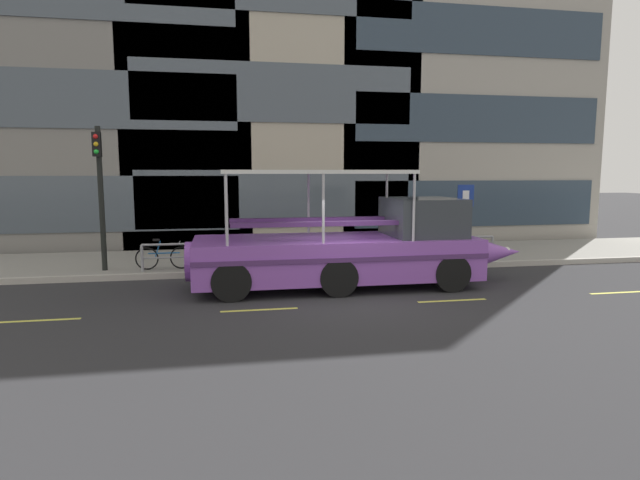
% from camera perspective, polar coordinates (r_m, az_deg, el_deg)
% --- Properties ---
extents(ground_plane, '(120.00, 120.00, 0.00)m').
position_cam_1_polar(ground_plane, '(13.67, 3.18, -6.06)').
color(ground_plane, '#2B2B2D').
extents(sidewalk, '(32.00, 4.80, 0.18)m').
position_cam_1_polar(sidewalk, '(19.03, -0.84, -1.94)').
color(sidewalk, gray).
rests_on(sidewalk, ground_plane).
extents(curb_edge, '(32.00, 0.18, 0.18)m').
position_cam_1_polar(curb_edge, '(16.62, 0.63, -3.31)').
color(curb_edge, '#B2ADA3').
rests_on(curb_edge, ground_plane).
extents(lane_centreline, '(25.80, 0.12, 0.01)m').
position_cam_1_polar(lane_centreline, '(12.70, 4.30, -7.11)').
color(lane_centreline, '#DBD64C').
rests_on(lane_centreline, ground_plane).
extents(office_tower_right, '(12.14, 10.56, 21.93)m').
position_cam_1_polar(office_tower_right, '(29.79, 12.55, 22.37)').
color(office_tower_right, '#9E998E').
rests_on(office_tower_right, ground_plane).
extents(curb_guardrail, '(11.64, 0.09, 0.85)m').
position_cam_1_polar(curb_guardrail, '(16.87, 0.88, -0.89)').
color(curb_guardrail, gray).
rests_on(curb_guardrail, sidewalk).
extents(traffic_light_pole, '(0.24, 0.46, 4.38)m').
position_cam_1_polar(traffic_light_pole, '(17.14, -22.94, 5.62)').
color(traffic_light_pole, black).
rests_on(traffic_light_pole, sidewalk).
extents(parking_sign, '(0.60, 0.12, 2.58)m').
position_cam_1_polar(parking_sign, '(18.87, 15.58, 3.34)').
color(parking_sign, '#4C4F54').
rests_on(parking_sign, sidewalk).
extents(leaned_bicycle, '(1.74, 0.46, 0.96)m').
position_cam_1_polar(leaned_bicycle, '(16.92, -16.69, -1.83)').
color(leaned_bicycle, black).
rests_on(leaned_bicycle, sidewalk).
extents(duck_tour_boat, '(9.71, 2.69, 3.25)m').
position_cam_1_polar(duck_tour_boat, '(14.63, 3.87, -0.92)').
color(duck_tour_boat, purple).
rests_on(duck_tour_boat, ground_plane).
extents(pedestrian_near_bow, '(0.33, 0.45, 1.77)m').
position_cam_1_polar(pedestrian_near_bow, '(18.37, 9.72, 1.25)').
color(pedestrian_near_bow, '#47423D').
rests_on(pedestrian_near_bow, sidewalk).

